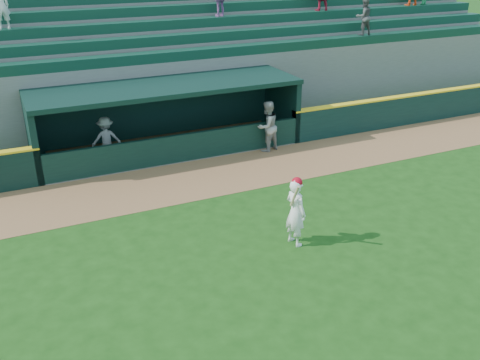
% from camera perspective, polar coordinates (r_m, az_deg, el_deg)
% --- Properties ---
extents(ground, '(120.00, 120.00, 0.00)m').
position_cam_1_polar(ground, '(13.28, 2.92, -7.70)').
color(ground, '#184110').
rests_on(ground, ground).
extents(warning_track, '(40.00, 3.00, 0.01)m').
position_cam_1_polar(warning_track, '(17.26, -4.60, 0.13)').
color(warning_track, brown).
rests_on(warning_track, ground).
extents(field_wall_right, '(15.50, 0.30, 1.20)m').
position_cam_1_polar(field_wall_right, '(24.95, 21.45, 7.58)').
color(field_wall_right, black).
rests_on(field_wall_right, ground).
extents(wall_stripe_right, '(15.50, 0.32, 0.06)m').
position_cam_1_polar(wall_stripe_right, '(24.79, 21.67, 8.97)').
color(wall_stripe_right, yellow).
rests_on(wall_stripe_right, field_wall_right).
extents(dugout_player_front, '(1.07, 0.95, 1.84)m').
position_cam_1_polar(dugout_player_front, '(19.31, 2.92, 5.73)').
color(dugout_player_front, '#989893').
rests_on(dugout_player_front, ground).
extents(dugout_player_inside, '(1.05, 0.67, 1.55)m').
position_cam_1_polar(dugout_player_inside, '(19.05, -14.08, 4.30)').
color(dugout_player_inside, '#AAABA5').
rests_on(dugout_player_inside, ground).
extents(dugout, '(9.40, 2.80, 2.46)m').
position_cam_1_polar(dugout, '(19.56, -7.96, 7.12)').
color(dugout, slate).
rests_on(dugout, ground).
extents(stands, '(34.50, 6.25, 7.59)m').
position_cam_1_polar(stands, '(23.61, -11.37, 12.43)').
color(stands, slate).
rests_on(stands, ground).
extents(batter_at_plate, '(0.54, 0.84, 1.84)m').
position_cam_1_polar(batter_at_plate, '(13.26, 5.95, -3.31)').
color(batter_at_plate, white).
rests_on(batter_at_plate, ground).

